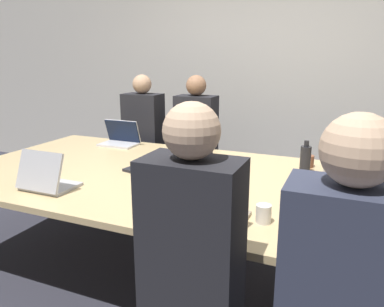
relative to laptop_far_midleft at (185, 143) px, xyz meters
The scene contains 19 objects.
ground_plane 1.12m from the laptop_far_midleft, 59.27° to the right, with size 24.00×24.00×0.00m, color #2D2D38.
curtain_wall 1.56m from the laptop_far_midleft, 74.02° to the left, with size 12.00×0.06×2.80m.
conference_table 0.79m from the laptop_far_midleft, 59.27° to the right, with size 3.61×1.69×0.73m.
laptop_far_midleft is the anchor object (origin of this frame).
person_far_midleft 0.49m from the laptop_far_midleft, 100.38° to the left, with size 0.40×0.24×1.38m.
cup_far_midleft 0.25m from the laptop_far_midleft, 11.72° to the right, with size 0.08×0.08×0.10m.
laptop_far_right 1.37m from the laptop_far_midleft, ahead, with size 0.37×0.26×0.27m.
cup_far_right 1.07m from the laptop_far_midleft, ahead, with size 0.09×0.09×0.09m.
bottle_far_right 1.09m from the laptop_far_midleft, 11.74° to the right, with size 0.08×0.08×0.24m.
laptop_near_midright 1.49m from the laptop_far_midleft, 60.15° to the right, with size 0.32×0.26×0.27m.
person_near_midright 1.88m from the laptop_far_midleft, 64.93° to the right, with size 0.40×0.24×1.40m.
cup_near_midright 1.54m from the laptop_far_midleft, 50.59° to the right, with size 0.08×0.08×0.10m.
laptop_near_left 1.32m from the laptop_far_midleft, 108.15° to the right, with size 0.33×0.26×0.26m.
cup_near_left 1.34m from the laptop_far_midleft, 118.77° to the right, with size 0.08×0.08×0.08m.
laptop_near_right 1.95m from the laptop_far_midleft, 43.38° to the right, with size 0.34×0.24×0.25m.
laptop_far_left 0.68m from the laptop_far_midleft, behind, with size 0.36×0.24×0.24m.
person_far_left 0.81m from the laptop_far_midleft, 147.68° to the left, with size 0.40×0.24×1.37m.
stapler 0.75m from the laptop_far_midleft, 73.04° to the right, with size 0.05×0.15×0.05m.
notebook 0.70m from the laptop_far_midleft, 95.24° to the right, with size 0.24×0.17×0.02m.
Camera 1 is at (0.94, -2.30, 1.56)m, focal length 35.00 mm.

